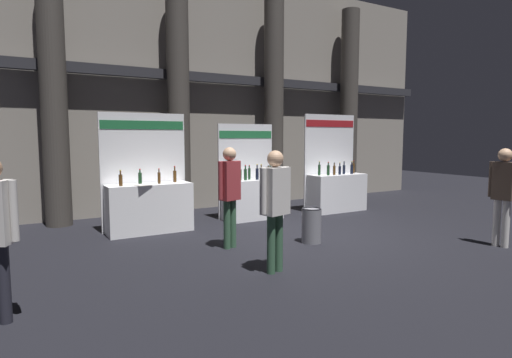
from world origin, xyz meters
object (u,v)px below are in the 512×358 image
Objects in this scene: exhibitor_booth_2 at (336,188)px; visitor_2 at (503,189)px; trash_bin at (311,225)px; visitor_4 at (275,199)px; exhibitor_booth_1 at (252,195)px; exhibitor_booth_0 at (149,203)px; visitor_0 at (230,189)px.

visitor_2 is (0.12, -4.36, 0.43)m from exhibitor_booth_2.
visitor_4 is at bearing -143.93° from trash_bin.
exhibitor_booth_2 reaches higher than exhibitor_booth_1.
exhibitor_booth_0 is 1.08× the size of exhibitor_booth_1.
exhibitor_booth_1 reaches higher than visitor_2.
exhibitor_booth_0 is 3.41m from trash_bin.
exhibitor_booth_0 is at bearing -176.52° from exhibitor_booth_1.
exhibitor_booth_2 is at bearing -154.68° from visitor_4.
trash_bin is 2.04m from visitor_4.
visitor_0 is at bearing -65.97° from exhibitor_booth_0.
visitor_2 is 4.40m from visitor_4.
visitor_2 is (2.62, -4.54, 0.47)m from exhibitor_booth_1.
trash_bin is at bearing -138.03° from exhibitor_booth_2.
trash_bin is 1.73m from visitor_0.
trash_bin is at bearing -45.44° from exhibitor_booth_0.
exhibitor_booth_1 is (2.55, 0.16, -0.03)m from exhibitor_booth_0.
exhibitor_booth_0 is at bearing 134.56° from trash_bin.
visitor_4 is at bearing -107.99° from visitor_0.
visitor_2 is at bearing -88.41° from exhibitor_booth_2.
exhibitor_booth_1 is 1.27× the size of visitor_0.
visitor_2 reaches higher than trash_bin.
exhibitor_booth_2 reaches higher than visitor_4.
visitor_4 reaches higher than visitor_2.
exhibitor_booth_2 is at bearing -0.29° from exhibitor_booth_0.
visitor_0 is (-1.50, 0.43, 0.74)m from trash_bin.
exhibitor_booth_0 reaches higher than exhibitor_booth_1.
visitor_4 is (-1.70, -3.70, 0.50)m from exhibitor_booth_1.
exhibitor_booth_1 is 3.48× the size of trash_bin.
visitor_0 is at bearing 164.02° from trash_bin.
exhibitor_booth_1 is at bearing 175.85° from exhibitor_booth_2.
exhibitor_booth_2 is (5.05, -0.03, 0.00)m from exhibitor_booth_0.
exhibitor_booth_2 reaches higher than visitor_0.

